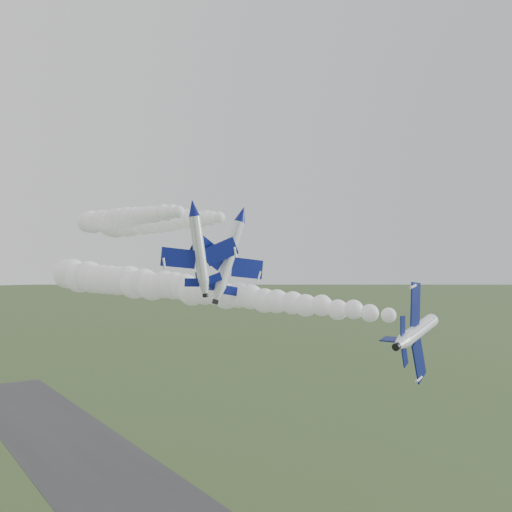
# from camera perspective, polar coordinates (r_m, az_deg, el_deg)

# --- Properties ---
(jet_lead) EXTENTS (5.69, 12.33, 10.33)m
(jet_lead) POSITION_cam_1_polar(r_m,az_deg,el_deg) (67.40, 17.56, -5.91)
(jet_lead) COLOR white
(smoke_trail_jet_lead) EXTENTS (30.11, 71.68, 5.76)m
(smoke_trail_jet_lead) POSITION_cam_1_polar(r_m,az_deg,el_deg) (89.85, -6.82, -3.36)
(smoke_trail_jet_lead) COLOR white
(jet_pair_left) EXTENTS (10.94, 13.14, 3.46)m
(jet_pair_left) POSITION_cam_1_polar(r_m,az_deg,el_deg) (75.71, -6.28, 4.85)
(jet_pair_left) COLOR white
(smoke_trail_jet_pair_left) EXTENTS (11.75, 61.85, 4.60)m
(smoke_trail_jet_pair_left) POSITION_cam_1_polar(r_m,az_deg,el_deg) (108.27, -13.25, 3.69)
(smoke_trail_jet_pair_left) COLOR white
(jet_pair_right) EXTENTS (11.33, 14.44, 4.81)m
(jet_pair_right) POSITION_cam_1_polar(r_m,az_deg,el_deg) (80.50, -1.38, 4.21)
(jet_pair_right) COLOR white
(smoke_trail_jet_pair_right) EXTENTS (6.41, 55.64, 5.65)m
(smoke_trail_jet_pair_right) POSITION_cam_1_polar(r_m,az_deg,el_deg) (108.38, -10.25, 3.37)
(smoke_trail_jet_pair_right) COLOR white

